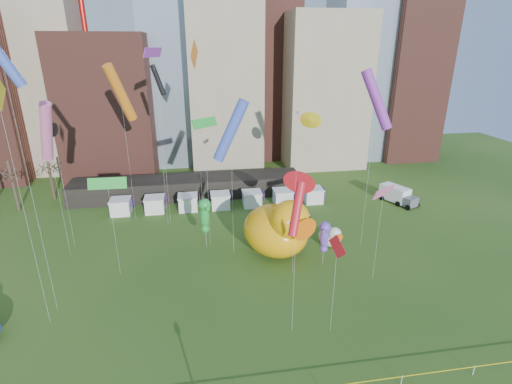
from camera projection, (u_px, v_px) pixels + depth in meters
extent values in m
cube|color=gray|center=(43.00, 62.00, 72.51)|extent=(14.00, 12.00, 42.00)
cube|color=brown|center=(109.00, 108.00, 71.60)|extent=(16.00, 14.00, 26.00)
cube|color=#8C9EB2|center=(170.00, 26.00, 75.55)|extent=(12.00, 12.00, 55.00)
cube|color=gray|center=(224.00, 82.00, 77.08)|extent=(14.00, 14.00, 34.00)
cube|color=gray|center=(323.00, 92.00, 78.89)|extent=(16.00, 14.00, 30.00)
cube|color=#8C9EB2|center=(365.00, 45.00, 80.82)|extent=(14.00, 12.00, 48.00)
cube|color=brown|center=(410.00, 75.00, 82.59)|extent=(12.00, 12.00, 36.00)
cube|color=black|center=(188.00, 187.00, 64.82)|extent=(38.00, 6.00, 3.20)
cube|color=white|center=(121.00, 207.00, 58.00)|extent=(2.80, 2.80, 2.20)
cube|color=red|center=(133.00, 203.00, 58.08)|extent=(0.08, 1.40, 1.60)
cube|color=white|center=(155.00, 205.00, 58.73)|extent=(2.80, 2.80, 2.20)
cube|color=red|center=(167.00, 201.00, 58.82)|extent=(0.08, 1.40, 1.60)
cube|color=white|center=(188.00, 203.00, 59.46)|extent=(2.80, 2.80, 2.20)
cube|color=red|center=(200.00, 199.00, 59.55)|extent=(0.08, 1.40, 1.60)
cube|color=white|center=(220.00, 201.00, 60.20)|extent=(2.80, 2.80, 2.20)
cube|color=red|center=(232.00, 197.00, 60.28)|extent=(0.08, 1.40, 1.60)
cube|color=white|center=(252.00, 199.00, 60.93)|extent=(2.80, 2.80, 2.20)
cube|color=red|center=(263.00, 196.00, 61.02)|extent=(0.08, 1.40, 1.60)
cube|color=white|center=(283.00, 197.00, 61.66)|extent=(2.80, 2.80, 2.20)
cube|color=red|center=(294.00, 194.00, 61.75)|extent=(0.08, 1.40, 1.60)
cube|color=white|center=(313.00, 196.00, 62.40)|extent=(2.80, 2.80, 2.20)
cube|color=red|center=(324.00, 192.00, 62.48)|extent=(0.08, 1.40, 1.60)
cylinder|color=#382B21|center=(13.00, 186.00, 58.30)|extent=(0.44, 0.44, 8.00)
cylinder|color=#382B21|center=(51.00, 178.00, 62.67)|extent=(0.44, 0.44, 7.50)
cylinder|color=white|center=(402.00, 380.00, 28.84)|extent=(0.06, 0.06, 0.90)
cylinder|color=white|center=(474.00, 370.00, 29.72)|extent=(0.06, 0.06, 0.90)
ellipsoid|color=#FFA90D|center=(275.00, 230.00, 46.36)|extent=(10.33, 10.95, 6.09)
ellipsoid|color=#FFA90D|center=(260.00, 222.00, 49.03)|extent=(2.49, 2.27, 2.47)
sphere|color=#FFA90D|center=(290.00, 220.00, 43.38)|extent=(6.08, 6.08, 4.58)
cone|color=orange|center=(301.00, 228.00, 41.92)|extent=(3.15, 2.93, 2.52)
sphere|color=white|center=(289.00, 222.00, 41.53)|extent=(0.82, 0.82, 0.82)
sphere|color=white|center=(306.00, 216.00, 42.84)|extent=(0.82, 0.82, 0.82)
sphere|color=black|center=(291.00, 223.00, 41.22)|extent=(0.41, 0.41, 0.41)
sphere|color=black|center=(309.00, 218.00, 42.54)|extent=(0.41, 0.41, 0.41)
ellipsoid|color=white|center=(330.00, 237.00, 48.86)|extent=(3.39, 3.75, 2.27)
ellipsoid|color=white|center=(325.00, 233.00, 49.97)|extent=(0.86, 0.74, 0.92)
sphere|color=white|center=(335.00, 234.00, 47.65)|extent=(2.04, 2.04, 1.71)
cone|color=orange|center=(338.00, 237.00, 47.04)|extent=(1.08, 0.96, 0.94)
sphere|color=white|center=(334.00, 235.00, 47.00)|extent=(0.31, 0.31, 0.31)
sphere|color=white|center=(340.00, 233.00, 47.33)|extent=(0.31, 0.31, 0.31)
sphere|color=black|center=(334.00, 235.00, 46.88)|extent=(0.15, 0.15, 0.15)
sphere|color=black|center=(341.00, 234.00, 47.20)|extent=(0.15, 0.15, 0.15)
cylinder|color=silver|center=(206.00, 231.00, 48.23)|extent=(0.03, 0.03, 4.17)
ellipsoid|color=green|center=(205.00, 216.00, 47.48)|extent=(1.42, 1.29, 2.99)
sphere|color=green|center=(204.00, 205.00, 46.77)|extent=(1.93, 1.93, 1.52)
cone|color=green|center=(204.00, 208.00, 46.17)|extent=(0.81, 1.07, 0.53)
sphere|color=green|center=(206.00, 229.00, 48.14)|extent=(1.07, 1.07, 1.07)
cylinder|color=silver|center=(323.00, 251.00, 44.39)|extent=(0.03, 0.03, 3.47)
ellipsoid|color=#6D45CF|center=(324.00, 238.00, 43.77)|extent=(1.24, 1.15, 2.54)
sphere|color=#6D45CF|center=(326.00, 227.00, 43.14)|extent=(1.71, 1.71, 1.30)
cone|color=#6D45CF|center=(327.00, 230.00, 42.63)|extent=(0.74, 0.92, 0.45)
sphere|color=#6D45CF|center=(323.00, 249.00, 44.33)|extent=(0.91, 0.91, 0.91)
cube|color=white|center=(395.00, 193.00, 62.46)|extent=(3.91, 5.15, 2.32)
cube|color=#595960|center=(410.00, 202.00, 60.29)|extent=(2.63, 2.39, 1.49)
cylinder|color=black|center=(398.00, 204.00, 60.92)|extent=(0.55, 0.86, 0.84)
cylinder|color=black|center=(407.00, 201.00, 62.10)|extent=(0.55, 0.86, 0.84)
cylinder|color=black|center=(382.00, 198.00, 63.40)|extent=(0.55, 0.86, 0.84)
cylinder|color=black|center=(391.00, 195.00, 64.58)|extent=(0.55, 0.86, 0.84)
cylinder|color=silver|center=(294.00, 274.00, 32.36)|extent=(0.02, 0.02, 11.88)
cylinder|color=red|center=(297.00, 209.00, 30.24)|extent=(1.95, 2.45, 4.19)
cylinder|color=silver|center=(378.00, 237.00, 40.34)|extent=(0.02, 0.02, 10.17)
cube|color=pink|center=(383.00, 192.00, 38.52)|extent=(2.92, 2.08, 0.97)
cylinder|color=silver|center=(65.00, 192.00, 46.06)|extent=(0.02, 0.02, 15.02)
cone|color=black|center=(53.00, 130.00, 43.37)|extent=(0.39, 1.57, 1.56)
cylinder|color=silver|center=(114.00, 231.00, 41.13)|extent=(0.02, 0.02, 10.76)
cube|color=green|center=(107.00, 183.00, 39.20)|extent=(3.85, 0.60, 1.17)
cylinder|color=silver|center=(26.00, 219.00, 31.81)|extent=(0.02, 0.02, 21.03)
cylinder|color=silver|center=(33.00, 199.00, 33.16)|extent=(0.02, 0.02, 23.11)
cylinder|color=blue|center=(1.00, 57.00, 29.03)|extent=(2.88, 1.65, 4.72)
cylinder|color=silver|center=(129.00, 161.00, 52.87)|extent=(0.02, 0.02, 18.15)
cylinder|color=orange|center=(120.00, 93.00, 49.62)|extent=(3.66, 4.37, 7.59)
cylinder|color=silver|center=(161.00, 145.00, 50.93)|extent=(0.02, 0.02, 23.11)
cube|color=purple|center=(153.00, 52.00, 46.79)|extent=(2.11, 3.64, 1.15)
cylinder|color=silver|center=(334.00, 290.00, 33.03)|extent=(0.02, 0.02, 8.49)
cube|color=red|center=(337.00, 247.00, 31.52)|extent=(0.87, 1.93, 2.09)
cylinder|color=silver|center=(295.00, 200.00, 40.28)|extent=(0.02, 0.02, 17.59)
cube|color=pink|center=(298.00, 115.00, 37.14)|extent=(0.69, 1.92, 0.60)
cylinder|color=silver|center=(165.00, 157.00, 51.52)|extent=(0.02, 0.02, 19.86)
cylinder|color=black|center=(158.00, 80.00, 47.96)|extent=(2.04, 1.98, 3.75)
cylinder|color=silver|center=(208.00, 187.00, 46.73)|extent=(0.02, 0.02, 15.64)
cube|color=green|center=(205.00, 123.00, 43.93)|extent=(2.99, 2.64, 1.07)
cylinder|color=silver|center=(308.00, 168.00, 56.80)|extent=(0.02, 0.02, 14.01)
cone|color=yellow|center=(310.00, 120.00, 54.29)|extent=(1.85, 1.80, 2.29)
cylinder|color=silver|center=(232.00, 195.00, 44.99)|extent=(0.02, 0.02, 15.13)
cylinder|color=blue|center=(231.00, 131.00, 42.28)|extent=(4.24, 1.62, 7.04)
cylinder|color=silver|center=(199.00, 142.00, 53.21)|extent=(0.02, 0.02, 22.86)
cube|color=orange|center=(194.00, 54.00, 49.12)|extent=(1.03, 3.66, 3.79)
cylinder|color=silver|center=(368.00, 178.00, 45.98)|extent=(0.02, 0.02, 18.26)
cylinder|color=purple|center=(377.00, 100.00, 42.71)|extent=(4.10, 2.75, 6.79)
cylinder|color=silver|center=(298.00, 214.00, 47.98)|extent=(0.02, 0.02, 8.49)
cone|color=red|center=(300.00, 182.00, 46.46)|extent=(2.40, 2.06, 2.82)
cylinder|color=silver|center=(59.00, 198.00, 44.16)|extent=(0.02, 0.02, 15.15)
cylinder|color=pink|center=(47.00, 132.00, 41.45)|extent=(3.31, 4.02, 6.94)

